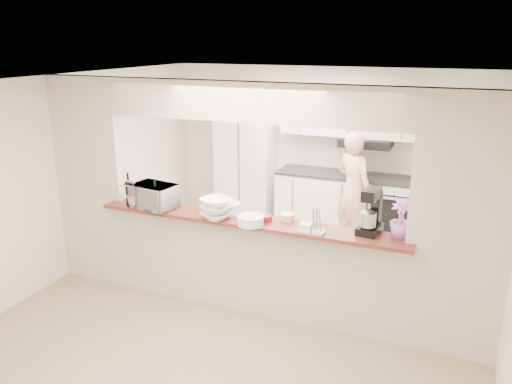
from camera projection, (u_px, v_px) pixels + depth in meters
The scene contains 19 objects.
floor at pixel (249, 309), 5.58m from camera, with size 6.00×6.00×0.00m, color tan.
tile_overlay at pixel (293, 255), 6.94m from camera, with size 5.00×2.90×0.01m, color beige.
partition at pixel (249, 182), 5.14m from camera, with size 5.00×0.15×2.50m.
bar_counter at pixel (249, 262), 5.40m from camera, with size 3.40×0.38×1.09m.
kitchen_cabinets at pixel (307, 168), 7.76m from camera, with size 3.15×0.62×2.25m.
refrigerator at pixel (460, 193), 6.92m from camera, with size 0.75×0.70×1.70m, color #B4B4B9.
flower_left at pixel (136, 192), 5.54m from camera, with size 0.31×0.26×0.34m, color pink.
wine_bottle_a at pixel (156, 198), 5.46m from camera, with size 0.07×0.07×0.35m.
wine_bottle_b at pixel (129, 193), 5.59m from camera, with size 0.08×0.08×0.38m.
toaster_oven at pixel (154, 196), 5.53m from camera, with size 0.49×0.33×0.27m, color #A7A6AB.
serving_bowls at pixel (216, 209), 5.18m from camera, with size 0.30×0.30×0.22m, color white.
plate_stack_a at pixel (229, 208), 5.35m from camera, with size 0.26×0.26×0.12m.
plate_stack_b at pixel (251, 220), 5.04m from camera, with size 0.28×0.28×0.10m.
red_bowl at pixel (266, 218), 5.15m from camera, with size 0.14×0.14×0.06m, color maroon.
tan_bowl at pixel (287, 217), 5.17m from camera, with size 0.15×0.15×0.07m, color #CBB48F.
utensil_caddy at pixel (311, 222), 4.83m from camera, with size 0.27×0.16×0.25m.
stand_mixer at pixel (371, 213), 4.80m from camera, with size 0.23×0.33×0.45m.
flower_right at pixel (401, 219), 4.69m from camera, with size 0.21×0.21×0.37m, color #A962B6.
person at pixel (354, 190), 7.06m from camera, with size 0.61×0.40×1.68m, color #D89F8C.
Camera 1 is at (1.95, -4.54, 2.90)m, focal length 35.00 mm.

